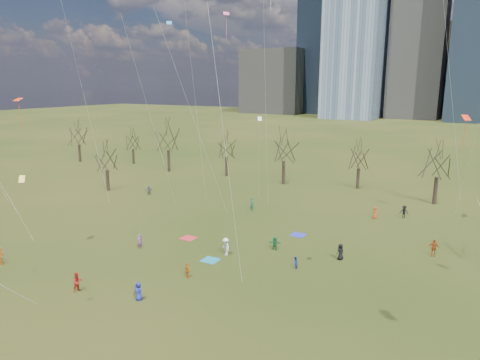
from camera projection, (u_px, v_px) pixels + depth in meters
The scene contains 21 objects.
ground at pixel (172, 287), 36.34m from camera, with size 500.00×500.00×0.00m, color black.
downtown_skyline at pixel (433, 37), 208.49m from camera, with size 212.50×78.00×118.00m.
bare_tree_row at pixel (318, 154), 66.77m from camera, with size 113.04×29.80×9.50m.
blanket_teal at pixel (210, 260), 41.90m from camera, with size 1.60×1.50×0.03m, color teal.
blanket_navy at pixel (298, 235), 48.91m from camera, with size 1.60×1.50×0.03m, color #252BAC.
blanket_crimson at pixel (188, 238), 47.86m from camera, with size 1.60×1.50×0.03m, color red.
person_0 at pixel (138, 291), 34.03m from camera, with size 0.75×0.49×1.53m, color navy.
person_2 at pixel (78, 282), 35.46m from camera, with size 0.82×0.64×1.70m, color red.
person_4 at pixel (187, 270), 38.01m from camera, with size 0.83×0.34×1.41m, color #D36217.
person_5 at pixel (275, 243), 44.35m from camera, with size 1.37×0.44×1.48m, color #197139.
person_6 at pixel (340, 252), 41.87m from camera, with size 0.80×0.52×1.64m, color black.
person_7 at pixel (140, 241), 44.78m from camera, with size 0.57×0.38×1.57m, color #8F478D.
person_8 at pixel (295, 263), 39.86m from camera, with size 0.59×0.46×1.22m, color #273AAA.
person_9 at pixel (226, 247), 43.01m from camera, with size 1.17×0.67×1.81m, color white.
person_10 at pixel (434, 248), 42.74m from camera, with size 1.05×0.44×1.79m, color #A64517.
person_11 at pixel (149, 190), 66.21m from camera, with size 1.41×0.45×1.52m, color #5E5F63.
person_12 at pixel (375, 213), 54.72m from camera, with size 0.75×0.49×1.54m, color #D24217.
person_13 at pixel (252, 204), 58.11m from camera, with size 0.68×0.44×1.86m, color #17684A.
person_14 at pixel (0, 256), 40.87m from camera, with size 0.84×0.65×1.72m, color orange.
person_15 at pixel (404, 212), 54.91m from camera, with size 1.07×0.62×1.66m, color black.
kites_airborne at pixel (241, 117), 42.25m from camera, with size 66.96×47.91×31.65m.
Camera 1 is at (21.33, -26.39, 16.93)m, focal length 32.00 mm.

